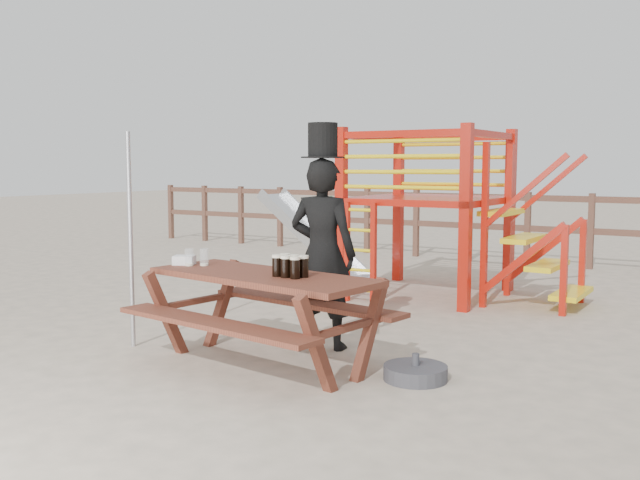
# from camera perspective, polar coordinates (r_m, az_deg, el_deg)

# --- Properties ---
(ground) EXTENTS (60.00, 60.00, 0.00)m
(ground) POSITION_cam_1_polar(r_m,az_deg,el_deg) (6.30, -6.64, -9.10)
(ground) COLOR #C5B199
(ground) RESTS_ON ground
(back_fence) EXTENTS (15.09, 0.09, 1.20)m
(back_fence) POSITION_cam_1_polar(r_m,az_deg,el_deg) (12.37, 14.05, 1.64)
(back_fence) COLOR brown
(back_fence) RESTS_ON ground
(playground_fort) EXTENTS (4.71, 1.84, 2.10)m
(playground_fort) POSITION_cam_1_polar(r_m,az_deg,el_deg) (9.12, 8.14, 2.39)
(playground_fort) COLOR red
(playground_fort) RESTS_ON ground
(picnic_table) EXTENTS (2.13, 1.61, 0.76)m
(picnic_table) POSITION_cam_1_polar(r_m,az_deg,el_deg) (5.84, -4.60, -5.43)
(picnic_table) COLOR brown
(picnic_table) RESTS_ON ground
(man_with_hat) EXTENTS (0.67, 0.49, 2.01)m
(man_with_hat) POSITION_cam_1_polar(r_m,az_deg,el_deg) (6.34, 0.22, -0.68)
(man_with_hat) COLOR black
(man_with_hat) RESTS_ON ground
(metal_pole) EXTENTS (0.04, 0.04, 1.93)m
(metal_pole) POSITION_cam_1_polar(r_m,az_deg,el_deg) (6.59, -14.91, -0.03)
(metal_pole) COLOR #B2B2B7
(metal_pole) RESTS_ON ground
(parasol_base) EXTENTS (0.49, 0.49, 0.21)m
(parasol_base) POSITION_cam_1_polar(r_m,az_deg,el_deg) (5.59, 7.64, -10.47)
(parasol_base) COLOR #3B3B41
(parasol_base) RESTS_ON ground
(paper_bag) EXTENTS (0.22, 0.21, 0.08)m
(paper_bag) POSITION_cam_1_polar(r_m,az_deg,el_deg) (6.40, -10.81, -1.59)
(paper_bag) COLOR white
(paper_bag) RESTS_ON picnic_table
(stout_pints) EXTENTS (0.28, 0.20, 0.17)m
(stout_pints) POSITION_cam_1_polar(r_m,az_deg,el_deg) (5.59, -2.42, -2.09)
(stout_pints) COLOR black
(stout_pints) RESTS_ON picnic_table
(empty_glasses) EXTENTS (0.18, 0.16, 0.15)m
(empty_glasses) POSITION_cam_1_polar(r_m,az_deg,el_deg) (6.31, -9.84, -1.42)
(empty_glasses) COLOR silver
(empty_glasses) RESTS_ON picnic_table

